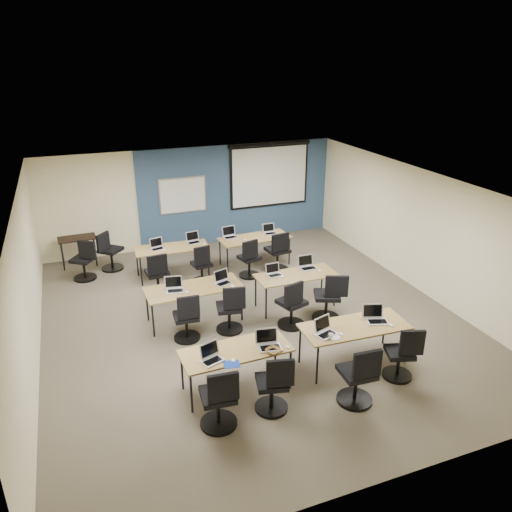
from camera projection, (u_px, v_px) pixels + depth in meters
name	position (u px, v px, depth m)	size (l,w,h in m)	color
floor	(251.00, 318.00, 10.14)	(8.00, 9.00, 0.02)	#6B6354
ceiling	(251.00, 189.00, 9.11)	(8.00, 9.00, 0.02)	white
wall_back	(193.00, 197.00, 13.51)	(8.00, 0.04, 2.70)	beige
wall_front	(387.00, 397.00, 5.75)	(8.00, 0.04, 2.70)	beige
wall_left	(26.00, 290.00, 8.30)	(0.04, 9.00, 2.70)	beige
wall_right	(421.00, 232.00, 10.95)	(0.04, 9.00, 2.70)	beige
blue_accent_panel	(237.00, 193.00, 13.89)	(5.50, 0.04, 2.70)	#3D5977
whiteboard	(183.00, 195.00, 13.31)	(1.28, 0.03, 0.98)	#B5B7B8
projector_screen	(270.00, 172.00, 13.95)	(2.40, 0.10, 1.82)	black
training_table_front_left	(236.00, 352.00, 7.77)	(1.73, 0.72, 0.73)	olive
training_table_front_right	(354.00, 328.00, 8.45)	(1.84, 0.76, 0.73)	#A0643F
training_table_mid_left	(194.00, 289.00, 9.81)	(1.89, 0.79, 0.73)	brown
training_table_mid_right	(296.00, 277.00, 10.37)	(1.69, 0.70, 0.73)	brown
training_table_back_left	(172.00, 249.00, 11.78)	(1.72, 0.72, 0.73)	#9F6629
training_table_back_right	(255.00, 239.00, 12.41)	(1.75, 0.73, 0.73)	#A0753D
laptop_0	(211.00, 356.00, 7.49)	(0.32, 0.28, 0.25)	silver
mouse_0	(233.00, 360.00, 7.48)	(0.06, 0.10, 0.03)	white
task_chair_0	(219.00, 403.00, 7.06)	(0.54, 0.54, 1.02)	black
laptop_1	(269.00, 343.00, 7.82)	(0.36, 0.30, 0.27)	#BCBBC2
mouse_1	(288.00, 347.00, 7.82)	(0.06, 0.09, 0.03)	white
task_chair_1	(274.00, 388.00, 7.39)	(0.51, 0.51, 0.99)	black
laptop_2	(325.00, 330.00, 8.18)	(0.35, 0.29, 0.26)	silver
mouse_2	(341.00, 334.00, 8.16)	(0.06, 0.09, 0.03)	white
task_chair_2	(358.00, 380.00, 7.55)	(0.56, 0.56, 1.03)	black
laptop_3	(375.00, 317.00, 8.57)	(0.36, 0.31, 0.27)	#B9BAC6
mouse_3	(391.00, 325.00, 8.43)	(0.06, 0.10, 0.03)	white
task_chair_3	(402.00, 357.00, 8.14)	(0.50, 0.49, 0.97)	black
laptop_4	(174.00, 287.00, 9.65)	(0.34, 0.29, 0.26)	#BCBCBC
mouse_4	(187.00, 292.00, 9.58)	(0.06, 0.09, 0.03)	white
task_chair_4	(187.00, 321.00, 9.22)	(0.50, 0.50, 0.98)	black
laptop_5	(223.00, 280.00, 9.96)	(0.33, 0.28, 0.25)	#9F9EA8
mouse_5	(233.00, 286.00, 9.82)	(0.06, 0.10, 0.04)	white
task_chair_5	(231.00, 312.00, 9.51)	(0.52, 0.52, 1.00)	black
laptop_6	(274.00, 272.00, 10.31)	(0.31, 0.26, 0.23)	#ADACB1
mouse_6	(282.00, 277.00, 10.23)	(0.06, 0.10, 0.03)	white
task_chair_6	(292.00, 308.00, 9.66)	(0.55, 0.54, 1.02)	black
laptop_7	(307.00, 265.00, 10.64)	(0.35, 0.30, 0.26)	#B9B9BF
mouse_7	(320.00, 271.00, 10.50)	(0.06, 0.09, 0.03)	white
task_chair_7	(329.00, 301.00, 9.91)	(0.59, 0.56, 1.03)	black
laptop_8	(157.00, 246.00, 11.67)	(0.32, 0.27, 0.24)	#ADADAD
mouse_8	(164.00, 250.00, 11.60)	(0.06, 0.09, 0.03)	white
task_chair_8	(158.00, 277.00, 10.96)	(0.53, 0.53, 1.01)	black
laptop_9	(193.00, 240.00, 12.06)	(0.33, 0.28, 0.25)	#AEAFBB
mouse_9	(204.00, 244.00, 11.96)	(0.06, 0.09, 0.03)	white
task_chair_9	(202.00, 267.00, 11.53)	(0.47, 0.47, 0.95)	black
laptop_10	(230.00, 235.00, 12.39)	(0.35, 0.29, 0.26)	#AFB0BC
mouse_10	(245.00, 240.00, 12.22)	(0.06, 0.09, 0.03)	white
task_chair_10	(249.00, 261.00, 11.81)	(0.50, 0.50, 0.98)	black
laptop_11	(270.00, 231.00, 12.65)	(0.31, 0.27, 0.24)	silver
mouse_11	(280.00, 235.00, 12.52)	(0.06, 0.10, 0.03)	white
task_chair_11	(278.00, 255.00, 12.12)	(0.57, 0.57, 1.04)	black
blue_mousepad	(232.00, 364.00, 7.40)	(0.24, 0.20, 0.01)	navy
snack_bowl	(273.00, 351.00, 7.68)	(0.24, 0.24, 0.06)	brown
snack_plate	(335.00, 337.00, 8.09)	(0.19, 0.19, 0.01)	white
coffee_cup	(331.00, 336.00, 8.05)	(0.07, 0.07, 0.06)	silver
utility_table	(77.00, 241.00, 12.36)	(0.90, 0.50, 0.75)	black
spare_chair_a	(110.00, 254.00, 12.20)	(0.64, 0.53, 1.01)	black
spare_chair_b	(85.00, 263.00, 11.69)	(0.60, 0.53, 1.01)	black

